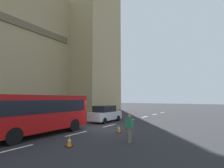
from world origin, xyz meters
TOP-DOWN VIEW (x-y plane):
  - ground_plane at (0.00, 0.00)m, footprint 160.00×160.00m
  - lane_centre_marking at (1.58, 0.00)m, footprint 39.00×0.16m
  - sedan_lead at (3.51, 1.91)m, footprint 4.40×1.86m
  - traffic_cone_west at (-5.67, -2.08)m, footprint 0.36×0.36m
  - traffic_cone_middle at (-0.83, -2.43)m, footprint 0.36×0.36m
  - traffic_cone_east at (0.97, -2.28)m, footprint 0.36×0.36m
  - pedestrian_near_cones at (-3.10, -4.51)m, footprint 0.36×0.42m

SIDE VIEW (x-z plane):
  - ground_plane at x=0.00m, z-range 0.00..0.00m
  - lane_centre_marking at x=1.58m, z-range 0.00..0.01m
  - traffic_cone_west at x=-5.67m, z-range -0.01..0.57m
  - traffic_cone_middle at x=-0.83m, z-range -0.01..0.57m
  - traffic_cone_east at x=0.97m, z-range -0.01..0.57m
  - pedestrian_near_cones at x=-3.10m, z-range 0.07..1.76m
  - sedan_lead at x=3.51m, z-range -0.01..1.84m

